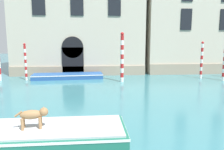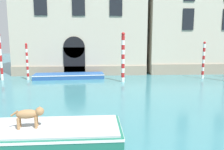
# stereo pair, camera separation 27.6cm
# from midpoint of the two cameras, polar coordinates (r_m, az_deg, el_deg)

# --- Properties ---
(boat_foreground) EXTENTS (6.66, 2.11, 0.69)m
(boat_foreground) POSITION_cam_midpoint_polar(r_m,az_deg,el_deg) (8.01, -22.70, -14.64)
(boat_foreground) COLOR #1E6651
(boat_foreground) RESTS_ON ground_plane
(dog_on_deck) EXTENTS (1.03, 0.39, 0.69)m
(dog_on_deck) POSITION_cam_midpoint_polar(r_m,az_deg,el_deg) (7.55, -20.77, -9.70)
(dog_on_deck) COLOR #997047
(dog_on_deck) RESTS_ON boat_foreground
(boat_moored_near_palazzo) EXTENTS (6.54, 2.44, 0.44)m
(boat_moored_near_palazzo) POSITION_cam_midpoint_polar(r_m,az_deg,el_deg) (20.77, -11.78, -0.23)
(boat_moored_near_palazzo) COLOR #234C8C
(boat_moored_near_palazzo) RESTS_ON ground_plane
(mooring_pole_0) EXTENTS (0.20, 0.20, 3.27)m
(mooring_pole_0) POSITION_cam_midpoint_polar(r_m,az_deg,el_deg) (20.71, -22.02, 3.23)
(mooring_pole_0) COLOR white
(mooring_pole_0) RESTS_ON ground_plane
(mooring_pole_1) EXTENTS (0.29, 0.29, 4.18)m
(mooring_pole_1) POSITION_cam_midpoint_polar(r_m,az_deg,el_deg) (18.44, 2.22, 4.69)
(mooring_pole_1) COLOR white
(mooring_pole_1) RESTS_ON ground_plane
(mooring_pole_4) EXTENTS (0.23, 0.23, 3.41)m
(mooring_pole_4) POSITION_cam_midpoint_polar(r_m,az_deg,el_deg) (21.81, 22.03, 3.68)
(mooring_pole_4) COLOR white
(mooring_pole_4) RESTS_ON ground_plane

